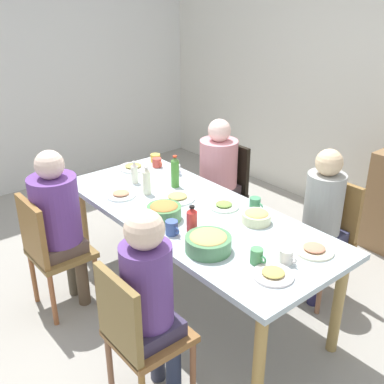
# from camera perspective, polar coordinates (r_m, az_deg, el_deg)

# --- Properties ---
(ground_plane) EXTENTS (6.78, 6.78, 0.00)m
(ground_plane) POSITION_cam_1_polar(r_m,az_deg,el_deg) (3.63, 0.00, -12.95)
(ground_plane) COLOR gray
(wall_back) EXTENTS (5.89, 0.12, 2.60)m
(wall_back) POSITION_cam_1_polar(r_m,az_deg,el_deg) (4.69, 21.57, 11.67)
(wall_back) COLOR silver
(wall_back) RESTS_ON ground_plane
(wall_left) EXTENTS (0.12, 4.51, 2.60)m
(wall_left) POSITION_cam_1_polar(r_m,az_deg,el_deg) (5.50, -20.13, 13.55)
(wall_left) COLOR silver
(wall_left) RESTS_ON ground_plane
(dining_table) EXTENTS (2.21, 0.92, 0.74)m
(dining_table) POSITION_cam_1_polar(r_m,az_deg,el_deg) (3.27, 0.00, -3.58)
(dining_table) COLOR silver
(dining_table) RESTS_ON ground_plane
(chair_0) EXTENTS (0.40, 0.40, 0.90)m
(chair_0) POSITION_cam_1_polar(r_m,az_deg,el_deg) (3.58, 16.27, -4.83)
(chair_0) COLOR brown
(chair_0) RESTS_ON ground_plane
(person_0) EXTENTS (0.30, 0.30, 1.18)m
(person_0) POSITION_cam_1_polar(r_m,az_deg,el_deg) (3.43, 15.75, -2.60)
(person_0) COLOR navy
(person_0) RESTS_ON ground_plane
(chair_1) EXTENTS (0.40, 0.40, 0.90)m
(chair_1) POSITION_cam_1_polar(r_m,az_deg,el_deg) (3.40, -17.24, -6.65)
(chair_1) COLOR olive
(chair_1) RESTS_ON ground_plane
(person_1) EXTENTS (0.33, 0.33, 1.22)m
(person_1) POSITION_cam_1_polar(r_m,az_deg,el_deg) (3.32, -16.31, -2.89)
(person_1) COLOR brown
(person_1) RESTS_ON ground_plane
(chair_2) EXTENTS (0.40, 0.40, 0.90)m
(chair_2) POSITION_cam_1_polar(r_m,az_deg,el_deg) (2.58, -6.88, -16.82)
(chair_2) COLOR brown
(chair_2) RESTS_ON ground_plane
(person_2) EXTENTS (0.30, 0.30, 1.21)m
(person_2) POSITION_cam_1_polar(r_m,az_deg,el_deg) (2.48, -5.31, -12.36)
(person_2) COLOR #373B50
(person_2) RESTS_ON ground_plane
(chair_3) EXTENTS (0.40, 0.40, 0.90)m
(chair_3) POSITION_cam_1_polar(r_m,az_deg,el_deg) (4.21, 4.02, 0.68)
(chair_3) COLOR black
(chair_3) RESTS_ON ground_plane
(person_3) EXTENTS (0.34, 0.34, 1.16)m
(person_3) POSITION_cam_1_polar(r_m,az_deg,el_deg) (4.08, 3.18, 2.84)
(person_3) COLOR #483E3C
(person_3) RESTS_ON ground_plane
(plate_0) EXTENTS (0.24, 0.24, 0.04)m
(plate_0) POSITION_cam_1_polar(r_m,az_deg,el_deg) (2.86, 14.89, -6.90)
(plate_0) COLOR #E8E5C4
(plate_0) RESTS_ON dining_table
(plate_1) EXTENTS (0.22, 0.22, 0.04)m
(plate_1) POSITION_cam_1_polar(r_m,az_deg,el_deg) (3.49, -8.80, -0.31)
(plate_1) COLOR white
(plate_1) RESTS_ON dining_table
(plate_2) EXTENTS (0.26, 0.26, 0.04)m
(plate_2) POSITION_cam_1_polar(r_m,az_deg,el_deg) (3.41, -1.80, -0.68)
(plate_2) COLOR white
(plate_2) RESTS_ON dining_table
(plate_3) EXTENTS (0.25, 0.25, 0.04)m
(plate_3) POSITION_cam_1_polar(r_m,az_deg,el_deg) (4.01, -7.30, 3.10)
(plate_3) COLOR silver
(plate_3) RESTS_ON dining_table
(plate_4) EXTENTS (0.21, 0.21, 0.04)m
(plate_4) POSITION_cam_1_polar(r_m,az_deg,el_deg) (3.29, 3.97, -1.70)
(plate_4) COLOR white
(plate_4) RESTS_ON dining_table
(plate_5) EXTENTS (0.23, 0.23, 0.04)m
(plate_5) POSITION_cam_1_polar(r_m,az_deg,el_deg) (2.59, 10.02, -9.99)
(plate_5) COLOR silver
(plate_5) RESTS_ON dining_table
(bowl_0) EXTENTS (0.28, 0.28, 0.11)m
(bowl_0) POSITION_cam_1_polar(r_m,az_deg,el_deg) (2.75, 2.02, -6.25)
(bowl_0) COLOR #4D8354
(bowl_0) RESTS_ON dining_table
(bowl_1) EXTENTS (0.23, 0.23, 0.12)m
(bowl_1) POSITION_cam_1_polar(r_m,az_deg,el_deg) (3.11, -3.47, -2.42)
(bowl_1) COLOR #4D864D
(bowl_1) RESTS_ON dining_table
(bowl_2) EXTENTS (0.20, 0.20, 0.09)m
(bowl_2) POSITION_cam_1_polar(r_m,az_deg,el_deg) (3.10, 8.00, -3.04)
(bowl_2) COLOR beige
(bowl_2) RESTS_ON dining_table
(cup_0) EXTENTS (0.12, 0.08, 0.09)m
(cup_0) POSITION_cam_1_polar(r_m,az_deg,el_deg) (2.93, -2.51, -4.45)
(cup_0) COLOR #3B5494
(cup_0) RESTS_ON dining_table
(cup_1) EXTENTS (0.11, 0.07, 0.09)m
(cup_1) POSITION_cam_1_polar(r_m,az_deg,el_deg) (2.67, 8.05, -7.88)
(cup_1) COLOR #4D9559
(cup_1) RESTS_ON dining_table
(cup_2) EXTENTS (0.12, 0.08, 0.08)m
(cup_2) POSITION_cam_1_polar(r_m,az_deg,el_deg) (3.85, -2.05, 2.80)
(cup_2) COLOR white
(cup_2) RESTS_ON dining_table
(cup_3) EXTENTS (0.12, 0.09, 0.07)m
(cup_3) POSITION_cam_1_polar(r_m,az_deg,el_deg) (4.14, -4.54, 4.21)
(cup_3) COLOR #E8BC45
(cup_3) RESTS_ON dining_table
(cup_4) EXTENTS (0.12, 0.08, 0.08)m
(cup_4) POSITION_cam_1_polar(r_m,az_deg,el_deg) (4.02, -4.35, 3.65)
(cup_4) COLOR #C8493F
(cup_4) RESTS_ON dining_table
(cup_5) EXTENTS (0.11, 0.08, 0.09)m
(cup_5) POSITION_cam_1_polar(r_m,az_deg,el_deg) (3.26, 7.84, -1.49)
(cup_5) COLOR #40835A
(cup_5) RESTS_ON dining_table
(cup_6) EXTENTS (0.12, 0.08, 0.09)m
(cup_6) POSITION_cam_1_polar(r_m,az_deg,el_deg) (2.70, 11.58, -7.85)
(cup_6) COLOR white
(cup_6) RESTS_ON dining_table
(bottle_0) EXTENTS (0.06, 0.06, 0.18)m
(bottle_0) POSITION_cam_1_polar(r_m,az_deg,el_deg) (3.69, -7.14, 2.36)
(bottle_0) COLOR #EAE9CF
(bottle_0) RESTS_ON dining_table
(bottle_1) EXTENTS (0.06, 0.06, 0.26)m
(bottle_1) POSITION_cam_1_polar(r_m,az_deg,el_deg) (3.58, -2.12, 2.48)
(bottle_1) COLOR #428730
(bottle_1) RESTS_ON dining_table
(bottle_2) EXTENTS (0.06, 0.06, 0.22)m
(bottle_2) POSITION_cam_1_polar(r_m,az_deg,el_deg) (3.47, -5.64, 1.35)
(bottle_2) COLOR #E7E9C8
(bottle_2) RESTS_ON dining_table
(bottle_3) EXTENTS (0.07, 0.07, 0.21)m
(bottle_3) POSITION_cam_1_polar(r_m,az_deg,el_deg) (2.88, -0.01, -3.74)
(bottle_3) COLOR red
(bottle_3) RESTS_ON dining_table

